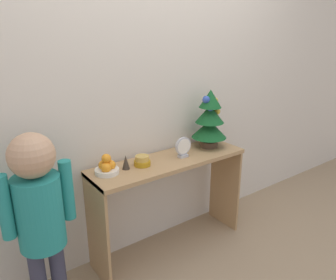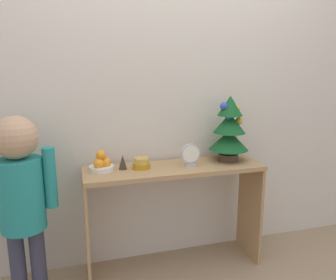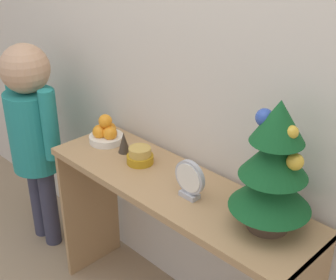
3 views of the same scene
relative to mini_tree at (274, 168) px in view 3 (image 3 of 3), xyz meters
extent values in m
cube|color=beige|center=(-0.41, 0.19, 0.27)|extent=(7.00, 0.05, 2.50)
cube|color=tan|center=(-0.41, -0.03, -0.25)|extent=(1.20, 0.36, 0.03)
cube|color=tan|center=(-1.01, -0.03, -0.60)|extent=(0.02, 0.33, 0.75)
cylinder|color=#4C3828|center=(0.00, 0.00, -0.21)|extent=(0.14, 0.14, 0.05)
cylinder|color=brown|center=(0.00, 0.00, -0.16)|extent=(0.02, 0.02, 0.04)
cone|color=#145123|center=(0.00, 0.00, -0.08)|extent=(0.27, 0.27, 0.14)
cone|color=#145123|center=(0.00, 0.00, 0.04)|extent=(0.22, 0.22, 0.14)
cone|color=#145123|center=(0.00, 0.00, 0.16)|extent=(0.17, 0.17, 0.14)
sphere|color=#2D4CA8|center=(-0.05, 0.00, 0.16)|extent=(0.06, 0.06, 0.06)
sphere|color=#2D4CA8|center=(-0.03, -0.03, 0.10)|extent=(0.05, 0.05, 0.05)
sphere|color=gold|center=(0.05, 0.00, 0.14)|extent=(0.04, 0.04, 0.04)
sphere|color=silver|center=(-0.04, 0.02, 0.15)|extent=(0.04, 0.04, 0.04)
sphere|color=gold|center=(0.07, 0.00, 0.05)|extent=(0.05, 0.05, 0.05)
cylinder|color=silver|center=(-0.89, 0.01, -0.21)|extent=(0.16, 0.16, 0.03)
sphere|color=orange|center=(-0.86, 0.01, -0.18)|extent=(0.07, 0.07, 0.07)
sphere|color=orange|center=(-0.90, 0.04, -0.18)|extent=(0.07, 0.07, 0.07)
sphere|color=orange|center=(-0.91, -0.01, -0.18)|extent=(0.07, 0.07, 0.07)
sphere|color=orange|center=(-0.89, 0.01, -0.13)|extent=(0.06, 0.06, 0.06)
cylinder|color=#B78419|center=(-0.63, -0.01, -0.21)|extent=(0.11, 0.11, 0.04)
cylinder|color=gold|center=(-0.63, -0.01, -0.18)|extent=(0.10, 0.10, 0.04)
cube|color=#B2B2B7|center=(-0.31, -0.06, -0.22)|extent=(0.07, 0.04, 0.02)
cylinder|color=#B2B2B7|center=(-0.31, -0.06, -0.14)|extent=(0.13, 0.02, 0.13)
cylinder|color=white|center=(-0.31, -0.07, -0.14)|extent=(0.11, 0.00, 0.11)
cone|color=#382D23|center=(-0.75, 0.00, -0.18)|extent=(0.05, 0.05, 0.10)
cylinder|color=#38384C|center=(-1.42, -0.10, -0.74)|extent=(0.09, 0.09, 0.47)
cylinder|color=#38384C|center=(-1.30, -0.10, -0.74)|extent=(0.09, 0.09, 0.47)
cylinder|color=teal|center=(-1.36, -0.10, -0.30)|extent=(0.26, 0.26, 0.42)
sphere|color=tan|center=(-1.36, -0.10, 0.04)|extent=(0.25, 0.25, 0.25)
cylinder|color=teal|center=(-1.53, -0.10, -0.21)|extent=(0.07, 0.07, 0.36)
cylinder|color=teal|center=(-1.20, -0.10, -0.21)|extent=(0.07, 0.07, 0.36)
camera|label=1|loc=(-1.72, -1.81, 0.66)|focal=35.00mm
camera|label=2|loc=(-1.04, -2.05, 0.42)|focal=35.00mm
camera|label=3|loc=(0.68, -1.15, 0.74)|focal=50.00mm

